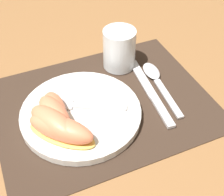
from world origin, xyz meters
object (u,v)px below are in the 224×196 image
citrus_wedge_1 (55,114)px  plate (81,113)px  fork (76,105)px  citrus_wedge_3 (61,130)px  knife (151,92)px  spoon (156,78)px  juice_glass (119,51)px  citrus_wedge_0 (55,110)px  citrus_wedge_2 (54,124)px

citrus_wedge_1 → plate: bearing=6.8°
fork → citrus_wedge_3: citrus_wedge_3 is taller
knife → fork: bearing=176.0°
spoon → knife: bearing=-130.8°
juice_glass → citrus_wedge_0: 0.22m
citrus_wedge_0 → plate: bearing=-9.3°
citrus_wedge_2 → citrus_wedge_1: bearing=72.2°
spoon → citrus_wedge_0: bearing=-172.4°
juice_glass → citrus_wedge_0: juice_glass is taller
citrus_wedge_3 → citrus_wedge_0: bearing=86.4°
fork → citrus_wedge_0: citrus_wedge_0 is taller
fork → citrus_wedge_1: citrus_wedge_1 is taller
spoon → fork: fork is taller
juice_glass → citrus_wedge_3: 0.26m
plate → fork: fork is taller
fork → citrus_wedge_2: (-0.06, -0.05, 0.02)m
juice_glass → fork: size_ratio=0.57×
citrus_wedge_0 → juice_glass: bearing=31.2°
fork → citrus_wedge_3: 0.08m
spoon → citrus_wedge_2: size_ratio=1.44×
spoon → citrus_wedge_0: 0.25m
spoon → juice_glass: bearing=124.0°
citrus_wedge_1 → citrus_wedge_2: 0.03m
plate → knife: 0.16m
spoon → citrus_wedge_2: 0.27m
knife → citrus_wedge_3: bearing=-166.6°
juice_glass → citrus_wedge_0: bearing=-148.8°
citrus_wedge_0 → citrus_wedge_3: bearing=-93.6°
citrus_wedge_0 → citrus_wedge_1: size_ratio=0.89×
citrus_wedge_1 → citrus_wedge_2: size_ratio=0.88×
citrus_wedge_0 → spoon: bearing=7.6°
plate → citrus_wedge_3: bearing=-137.6°
plate → citrus_wedge_2: size_ratio=1.89×
juice_glass → citrus_wedge_1: size_ratio=0.84×
citrus_wedge_2 → citrus_wedge_3: size_ratio=0.99×
citrus_wedge_0 → citrus_wedge_1: bearing=-104.0°
fork → spoon: bearing=7.4°
fork → citrus_wedge_1: (-0.05, -0.02, 0.01)m
plate → citrus_wedge_1: size_ratio=2.15×
citrus_wedge_2 → citrus_wedge_0: bearing=73.5°
plate → citrus_wedge_0: (-0.05, 0.01, 0.02)m
spoon → fork: size_ratio=1.12×
juice_glass → citrus_wedge_2: bearing=-142.4°
plate → spoon: (0.19, 0.04, -0.00)m
citrus_wedge_0 → citrus_wedge_2: (-0.01, -0.04, 0.01)m
fork → citrus_wedge_3: size_ratio=1.27×
knife → citrus_wedge_1: citrus_wedge_1 is taller
plate → citrus_wedge_1: citrus_wedge_1 is taller
plate → citrus_wedge_0: size_ratio=2.41×
knife → juice_glass: bearing=100.7°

